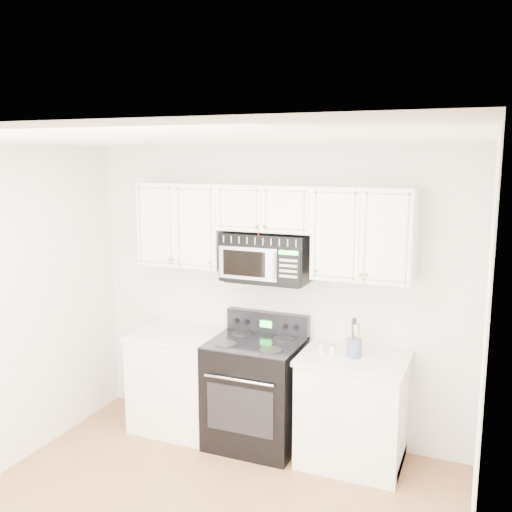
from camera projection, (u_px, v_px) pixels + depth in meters
The scene contains 9 objects.
room at pixel (176, 355), 3.51m from camera, with size 3.51×3.51×2.61m.
base_cabinet_left at pixel (182, 384), 5.28m from camera, with size 0.86×0.65×0.92m.
base_cabinet_right at pixel (352, 413), 4.68m from camera, with size 0.86×0.65×0.92m.
range at pixel (256, 391), 4.97m from camera, with size 0.77×0.70×1.12m.
upper_cabinets at pixel (269, 224), 4.85m from camera, with size 2.44×0.37×0.75m.
microwave at pixel (267, 257), 4.87m from camera, with size 0.74×0.42×0.41m.
utensil_crock at pixel (354, 347), 4.56m from camera, with size 0.12×0.12×0.32m.
shaker_salt at pixel (321, 348), 4.64m from camera, with size 0.04×0.04×0.09m.
shaker_pepper at pixel (332, 349), 4.59m from camera, with size 0.04×0.04×0.10m.
Camera 1 is at (1.74, -2.91, 2.51)m, focal length 40.00 mm.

